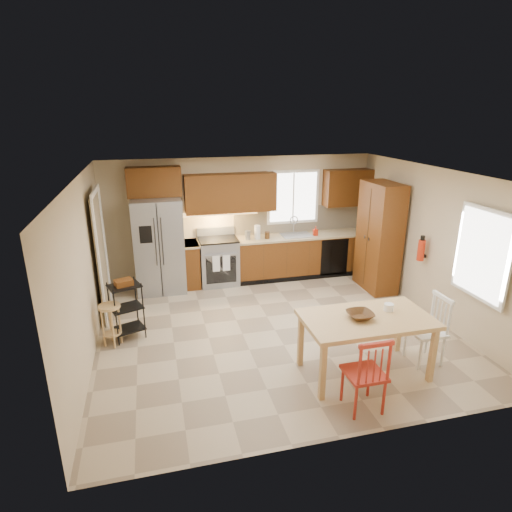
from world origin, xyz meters
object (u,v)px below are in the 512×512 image
Objects in this scene: chair_white at (426,330)px; dining_table at (365,346)px; fire_extinguisher at (421,250)px; pantry at (379,237)px; chair_red at (364,372)px; refrigerator at (159,246)px; utility_cart at (127,310)px; table_jar at (389,309)px; table_bowl at (360,318)px; range_stove at (219,262)px; soap_bottle at (315,231)px; bar_stool at (112,325)px.

dining_table is at bearing 92.95° from chair_white.
fire_extinguisher is 0.37× the size of chair_white.
chair_red is (-1.96, -3.27, -0.56)m from pantry.
fire_extinguisher is 2.49m from dining_table.
refrigerator reaches higher than utility_cart.
refrigerator is 1.09× the size of dining_table.
table_bowl is at bearing -167.47° from table_jar.
chair_white is at bearing -42.80° from utility_cart.
range_stove is at bearing 103.38° from chair_red.
range_stove is at bearing 147.38° from fire_extinguisher.
table_bowl is (1.26, -3.60, 0.37)m from range_stove.
soap_bottle reaches higher than range_stove.
range_stove is at bearing 109.31° from table_bowl.
pantry is 1.26× the size of dining_table.
pantry is (4.13, -0.93, 0.14)m from refrigerator.
chair_red is (-0.35, -0.65, 0.08)m from dining_table.
fire_extinguisher is 1.06× the size of table_bowl.
chair_white reaches higher than table_jar.
soap_bottle reaches higher than bar_stool.
table_bowl is at bearing -123.31° from pantry.
table_jar reaches higher than range_stove.
chair_white is 4.53m from bar_stool.
refrigerator is at bearing 84.83° from bar_stool.
pantry reaches higher than chair_red.
refrigerator is 4.28m from table_bowl.
table_jar is (0.37, 0.10, 0.45)m from dining_table.
utility_cart is (-4.71, -0.86, -0.59)m from pantry.
pantry is 2.14× the size of chair_white.
utility_cart is at bearing 149.59° from table_bowl.
chair_white is 1.07× the size of utility_cart.
table_bowl is (-1.05, -0.05, 0.33)m from chair_white.
table_bowl is (-0.10, 0.00, 0.42)m from dining_table.
fire_extinguisher is at bearing -24.52° from refrigerator.
chair_white is at bearing -2.70° from bar_stool.
refrigerator is at bearing 167.38° from pantry.
refrigerator reaches higher than chair_red.
refrigerator is at bearing 129.99° from table_jar.
table_jar is at bearing -134.76° from fire_extinguisher.
table_jar is (-1.25, -2.51, -0.19)m from pantry.
range_stove is 2.56× the size of fire_extinguisher.
bar_stool is (-4.93, -1.04, -0.72)m from pantry.
utility_cart is (-4.91, 0.19, -0.64)m from fire_extinguisher.
chair_red is at bearing -61.19° from utility_cart.
utility_cart is (-2.99, 1.75, -0.37)m from table_bowl.
dining_table is 0.43m from table_bowl.
range_stove reaches higher than bar_stool.
utility_cart reaches higher than bar_stool.
pantry reaches higher than chair_white.
chair_red is 6.43× the size of table_jar.
fire_extinguisher is 2.49m from table_bowl.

